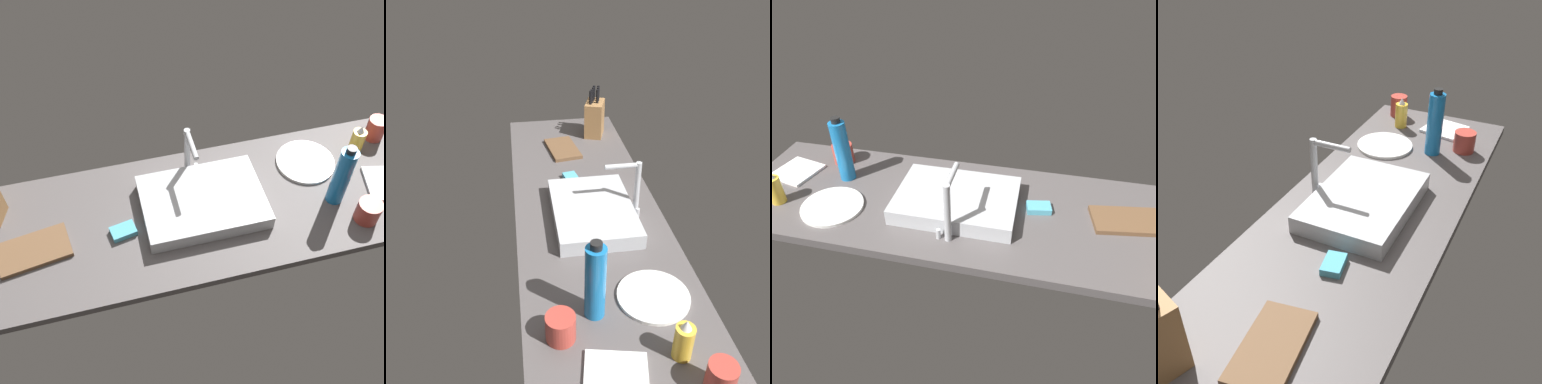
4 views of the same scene
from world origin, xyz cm
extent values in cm
cube|color=#514C4C|center=(0.00, 0.00, 1.75)|extent=(194.80, 60.73, 3.50)
cube|color=#B7BABF|center=(7.05, 1.04, 6.62)|extent=(45.71, 32.10, 6.25)
cylinder|color=#B7BABF|center=(5.73, 19.46, 15.25)|extent=(2.40, 2.40, 23.50)
cylinder|color=#B7BABF|center=(5.73, 12.62, 26.00)|extent=(2.00, 13.69, 2.00)
cylinder|color=#B7BABF|center=(9.23, 19.46, 5.50)|extent=(1.60, 1.60, 4.00)
cube|color=brown|center=(-56.01, -3.51, 4.40)|extent=(27.03, 18.04, 1.80)
cylinder|color=gold|center=(76.14, 13.65, 9.08)|extent=(5.58, 5.58, 11.17)
cone|color=silver|center=(76.14, 13.65, 16.07)|extent=(3.07, 3.07, 2.80)
cylinder|color=#1970B7|center=(57.30, -7.59, 16.47)|extent=(6.48, 6.48, 25.94)
cylinder|color=black|center=(57.30, -7.59, 30.54)|extent=(3.56, 3.56, 2.20)
cylinder|color=white|center=(53.79, 12.47, 4.10)|extent=(23.72, 23.72, 1.20)
cylinder|color=#B23D33|center=(87.85, 19.31, 8.48)|extent=(7.86, 7.86, 9.97)
cylinder|color=#B23D33|center=(64.88, -19.01, 7.84)|extent=(8.94, 8.94, 8.68)
cube|color=#4CA3BC|center=(-24.00, -3.45, 4.70)|extent=(9.97, 7.59, 2.40)
camera|label=1|loc=(-23.46, -103.07, 149.09)|focal=44.47mm
camera|label=2|loc=(148.66, -26.91, 107.06)|focal=40.30mm
camera|label=3|loc=(-19.54, 106.13, 93.22)|focal=33.84mm
camera|label=4|loc=(-113.22, -52.19, 95.64)|focal=43.26mm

